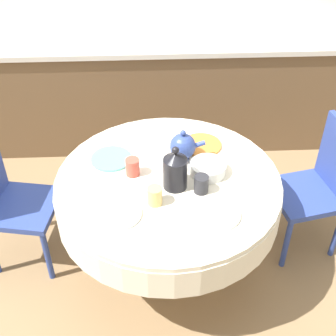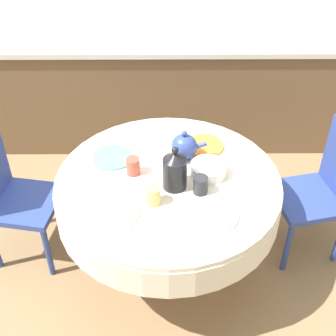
{
  "view_description": "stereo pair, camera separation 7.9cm",
  "coord_description": "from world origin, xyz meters",
  "views": [
    {
      "loc": [
        -0.09,
        -1.95,
        2.39
      ],
      "look_at": [
        0.0,
        0.0,
        0.82
      ],
      "focal_mm": 50.0,
      "sensor_mm": 36.0,
      "label": 1
    },
    {
      "loc": [
        -0.01,
        -1.95,
        2.39
      ],
      "look_at": [
        0.0,
        0.0,
        0.82
      ],
      "focal_mm": 50.0,
      "sensor_mm": 36.0,
      "label": 2
    }
  ],
  "objects": [
    {
      "name": "plate_near_left",
      "position": [
        -0.26,
        -0.26,
        0.74
      ],
      "size": [
        0.23,
        0.23,
        0.01
      ],
      "primitive_type": "cylinder",
      "color": "white",
      "rests_on": "dining_table"
    },
    {
      "name": "cup_near_left",
      "position": [
        -0.08,
        -0.18,
        0.79
      ],
      "size": [
        0.08,
        0.08,
        0.1
      ],
      "primitive_type": "cylinder",
      "color": "#DBB766",
      "rests_on": "dining_table"
    },
    {
      "name": "chair_right",
      "position": [
        -0.95,
        0.17,
        0.49
      ],
      "size": [
        0.46,
        0.46,
        0.89
      ],
      "rotation": [
        0.0,
        0.0,
        -1.75
      ],
      "color": "#2D428E",
      "rests_on": "ground_plane"
    },
    {
      "name": "plate_far_left",
      "position": [
        -0.32,
        0.19,
        0.74
      ],
      "size": [
        0.23,
        0.23,
        0.01
      ],
      "primitive_type": "cylinder",
      "color": "#60BCB7",
      "rests_on": "dining_table"
    },
    {
      "name": "chair_left",
      "position": [
        0.95,
        0.21,
        0.49
      ],
      "size": [
        0.48,
        0.48,
        0.89
      ],
      "rotation": [
        0.0,
        0.0,
        -4.5
      ],
      "color": "#2D428E",
      "rests_on": "ground_plane"
    },
    {
      "name": "kitchen_counter",
      "position": [
        0.0,
        1.51,
        0.46
      ],
      "size": [
        3.24,
        0.64,
        0.92
      ],
      "color": "brown",
      "rests_on": "ground_plane"
    },
    {
      "name": "cup_far_right",
      "position": [
        0.06,
        0.19,
        0.79
      ],
      "size": [
        0.08,
        0.08,
        0.1
      ],
      "primitive_type": "cylinder",
      "color": "#DBB766",
      "rests_on": "dining_table"
    },
    {
      "name": "plate_near_right",
      "position": [
        0.23,
        -0.29,
        0.74
      ],
      "size": [
        0.23,
        0.23,
        0.01
      ],
      "primitive_type": "cylinder",
      "color": "white",
      "rests_on": "dining_table"
    },
    {
      "name": "coffee_carafe",
      "position": [
        0.04,
        -0.06,
        0.85
      ],
      "size": [
        0.13,
        0.13,
        0.26
      ],
      "color": "black",
      "rests_on": "dining_table"
    },
    {
      "name": "cup_near_right",
      "position": [
        0.17,
        -0.11,
        0.79
      ],
      "size": [
        0.08,
        0.08,
        0.1
      ],
      "primitive_type": "cylinder",
      "color": "#28282D",
      "rests_on": "dining_table"
    },
    {
      "name": "teapot",
      "position": [
        0.09,
        0.19,
        0.82
      ],
      "size": [
        0.21,
        0.15,
        0.19
      ],
      "color": "#33478E",
      "rests_on": "dining_table"
    },
    {
      "name": "ground_plane",
      "position": [
        0.0,
        0.0,
        0.0
      ],
      "size": [
        12.0,
        12.0,
        0.0
      ],
      "primitive_type": "plane",
      "color": "#8E704C"
    },
    {
      "name": "dining_table",
      "position": [
        0.0,
        0.0,
        0.61
      ],
      "size": [
        1.25,
        1.25,
        0.74
      ],
      "color": "brown",
      "rests_on": "ground_plane"
    },
    {
      "name": "plate_far_right",
      "position": [
        0.22,
        0.3,
        0.74
      ],
      "size": [
        0.23,
        0.23,
        0.01
      ],
      "primitive_type": "cylinder",
      "color": "orange",
      "rests_on": "dining_table"
    },
    {
      "name": "fruit_bowl",
      "position": [
        0.22,
        0.05,
        0.77
      ],
      "size": [
        0.2,
        0.2,
        0.06
      ],
      "primitive_type": "cylinder",
      "color": "silver",
      "rests_on": "dining_table"
    },
    {
      "name": "cup_far_left",
      "position": [
        -0.19,
        0.06,
        0.79
      ],
      "size": [
        0.08,
        0.08,
        0.1
      ],
      "primitive_type": "cylinder",
      "color": "#CC4C3D",
      "rests_on": "dining_table"
    }
  ]
}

